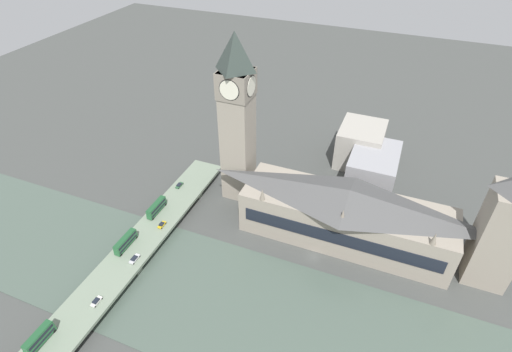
{
  "coord_description": "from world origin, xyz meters",
  "views": [
    {
      "loc": [
        -106.69,
        -18.89,
        120.06
      ],
      "look_at": [
        19.38,
        32.17,
        17.33
      ],
      "focal_mm": 28.0,
      "sensor_mm": 36.0,
      "label": 1
    }
  ],
  "objects_px": {
    "road_bridge": "(125,262)",
    "double_decker_bus_lead": "(156,207)",
    "victoria_tower": "(502,231)",
    "car_southbound_lead": "(134,259)",
    "clock_tower": "(237,116)",
    "car_southbound_tail": "(179,185)",
    "double_decker_bus_mid": "(125,242)",
    "double_decker_bus_rear": "(39,338)",
    "parliament_hall": "(346,215)",
    "car_northbound_mid": "(162,225)",
    "car_northbound_tail": "(96,301)"
  },
  "relations": [
    {
      "from": "double_decker_bus_lead",
      "to": "car_northbound_mid",
      "type": "relative_size",
      "value": 2.82
    },
    {
      "from": "double_decker_bus_lead",
      "to": "double_decker_bus_mid",
      "type": "bearing_deg",
      "value": -179.86
    },
    {
      "from": "parliament_hall",
      "to": "car_northbound_mid",
      "type": "xyz_separation_m",
      "value": [
        -26.15,
        69.66,
        -7.2
      ]
    },
    {
      "from": "victoria_tower",
      "to": "car_southbound_lead",
      "type": "height_order",
      "value": "victoria_tower"
    },
    {
      "from": "double_decker_bus_lead",
      "to": "car_northbound_tail",
      "type": "height_order",
      "value": "double_decker_bus_lead"
    },
    {
      "from": "victoria_tower",
      "to": "car_northbound_tail",
      "type": "distance_m",
      "value": 140.14
    },
    {
      "from": "car_southbound_lead",
      "to": "car_southbound_tail",
      "type": "xyz_separation_m",
      "value": [
        45.03,
        7.51,
        -0.05
      ]
    },
    {
      "from": "double_decker_bus_rear",
      "to": "car_northbound_tail",
      "type": "relative_size",
      "value": 2.4
    },
    {
      "from": "double_decker_bus_mid",
      "to": "car_northbound_tail",
      "type": "bearing_deg",
      "value": -165.7
    },
    {
      "from": "road_bridge",
      "to": "double_decker_bus_lead",
      "type": "distance_m",
      "value": 28.08
    },
    {
      "from": "car_northbound_tail",
      "to": "car_southbound_lead",
      "type": "relative_size",
      "value": 0.9
    },
    {
      "from": "double_decker_bus_mid",
      "to": "car_southbound_tail",
      "type": "bearing_deg",
      "value": 0.53
    },
    {
      "from": "double_decker_bus_mid",
      "to": "car_northbound_tail",
      "type": "xyz_separation_m",
      "value": [
        -25.13,
        -6.41,
        -1.9
      ]
    },
    {
      "from": "victoria_tower",
      "to": "car_southbound_lead",
      "type": "xyz_separation_m",
      "value": [
        -45.69,
        121.5,
        -17.96
      ]
    },
    {
      "from": "parliament_hall",
      "to": "clock_tower",
      "type": "distance_m",
      "value": 59.48
    },
    {
      "from": "car_northbound_mid",
      "to": "victoria_tower",
      "type": "bearing_deg",
      "value": -77.88
    },
    {
      "from": "double_decker_bus_lead",
      "to": "double_decker_bus_rear",
      "type": "distance_m",
      "value": 64.59
    },
    {
      "from": "road_bridge",
      "to": "car_northbound_mid",
      "type": "bearing_deg",
      "value": -8.41
    },
    {
      "from": "car_northbound_mid",
      "to": "road_bridge",
      "type": "bearing_deg",
      "value": 171.59
    },
    {
      "from": "car_northbound_tail",
      "to": "parliament_hall",
      "type": "bearing_deg",
      "value": -46.59
    },
    {
      "from": "road_bridge",
      "to": "car_northbound_mid",
      "type": "distance_m",
      "value": 21.28
    },
    {
      "from": "parliament_hall",
      "to": "victoria_tower",
      "type": "bearing_deg",
      "value": -89.94
    },
    {
      "from": "parliament_hall",
      "to": "road_bridge",
      "type": "height_order",
      "value": "parliament_hall"
    },
    {
      "from": "clock_tower",
      "to": "car_northbound_mid",
      "type": "height_order",
      "value": "clock_tower"
    },
    {
      "from": "parliament_hall",
      "to": "victoria_tower",
      "type": "distance_m",
      "value": 53.49
    },
    {
      "from": "double_decker_bus_rear",
      "to": "road_bridge",
      "type": "bearing_deg",
      "value": -4.88
    },
    {
      "from": "car_northbound_tail",
      "to": "road_bridge",
      "type": "bearing_deg",
      "value": 8.78
    },
    {
      "from": "double_decker_bus_lead",
      "to": "double_decker_bus_mid",
      "type": "height_order",
      "value": "double_decker_bus_lead"
    },
    {
      "from": "car_northbound_mid",
      "to": "car_northbound_tail",
      "type": "height_order",
      "value": "car_northbound_mid"
    },
    {
      "from": "double_decker_bus_mid",
      "to": "parliament_hall",
      "type": "bearing_deg",
      "value": -61.77
    },
    {
      "from": "double_decker_bus_lead",
      "to": "double_decker_bus_rear",
      "type": "bearing_deg",
      "value": -179.67
    },
    {
      "from": "clock_tower",
      "to": "car_southbound_tail",
      "type": "height_order",
      "value": "clock_tower"
    },
    {
      "from": "clock_tower",
      "to": "double_decker_bus_mid",
      "type": "distance_m",
      "value": 66.62
    },
    {
      "from": "double_decker_bus_mid",
      "to": "double_decker_bus_rear",
      "type": "bearing_deg",
      "value": -179.57
    },
    {
      "from": "parliament_hall",
      "to": "road_bridge",
      "type": "bearing_deg",
      "value": 122.94
    },
    {
      "from": "victoria_tower",
      "to": "double_decker_bus_rear",
      "type": "distance_m",
      "value": 154.28
    },
    {
      "from": "victoria_tower",
      "to": "road_bridge",
      "type": "relative_size",
      "value": 0.37
    },
    {
      "from": "double_decker_bus_rear",
      "to": "car_northbound_tail",
      "type": "height_order",
      "value": "double_decker_bus_rear"
    },
    {
      "from": "car_northbound_mid",
      "to": "car_southbound_lead",
      "type": "xyz_separation_m",
      "value": [
        -19.48,
        -0.55,
        -0.01
      ]
    },
    {
      "from": "double_decker_bus_lead",
      "to": "car_northbound_mid",
      "type": "bearing_deg",
      "value": -135.04
    },
    {
      "from": "car_southbound_lead",
      "to": "double_decker_bus_rear",
      "type": "bearing_deg",
      "value": 169.95
    },
    {
      "from": "car_northbound_mid",
      "to": "car_northbound_tail",
      "type": "xyz_separation_m",
      "value": [
        -39.92,
        0.18,
        -0.04
      ]
    },
    {
      "from": "clock_tower",
      "to": "double_decker_bus_lead",
      "type": "bearing_deg",
      "value": 140.49
    },
    {
      "from": "clock_tower",
      "to": "car_southbound_lead",
      "type": "relative_size",
      "value": 15.83
    },
    {
      "from": "double_decker_bus_rear",
      "to": "car_southbound_lead",
      "type": "distance_m",
      "value": 39.11
    },
    {
      "from": "clock_tower",
      "to": "double_decker_bus_mid",
      "type": "bearing_deg",
      "value": 154.24
    },
    {
      "from": "clock_tower",
      "to": "double_decker_bus_rear",
      "type": "xyz_separation_m",
      "value": [
        -94.99,
        24.69,
        -33.43
      ]
    },
    {
      "from": "clock_tower",
      "to": "victoria_tower",
      "type": "distance_m",
      "value": 105.64
    },
    {
      "from": "double_decker_bus_mid",
      "to": "car_northbound_mid",
      "type": "distance_m",
      "value": 16.3
    },
    {
      "from": "double_decker_bus_lead",
      "to": "car_southbound_tail",
      "type": "relative_size",
      "value": 2.56
    }
  ]
}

